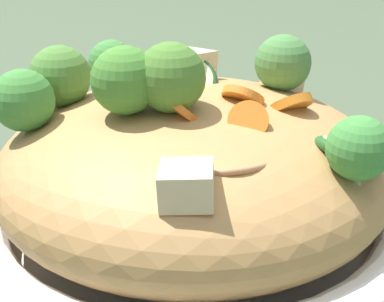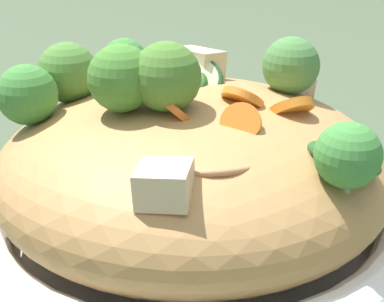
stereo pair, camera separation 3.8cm
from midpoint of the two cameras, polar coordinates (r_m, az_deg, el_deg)
name	(u,v)px [view 2 (the right image)]	position (r m, az deg, el deg)	size (l,w,h in m)	color
ground_plane	(192,254)	(0.42, 2.63, -10.60)	(3.00, 3.00, 0.00)	#45533C
serving_bowl	(192,221)	(0.41, 2.70, -7.25)	(0.32, 0.32, 0.06)	white
noodle_heap	(192,164)	(0.38, 2.84, -1.43)	(0.27, 0.27, 0.10)	tan
broccoli_florets	(152,82)	(0.37, -1.25, 7.03)	(0.27, 0.21, 0.08)	#97B06E
carrot_coins	(226,103)	(0.36, 6.54, 4.85)	(0.13, 0.10, 0.03)	orange
zucchini_slices	(214,97)	(0.38, 5.12, 5.54)	(0.23, 0.07, 0.04)	beige
chicken_chunks	(213,94)	(0.39, 5.04, 5.85)	(0.14, 0.22, 0.04)	beige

